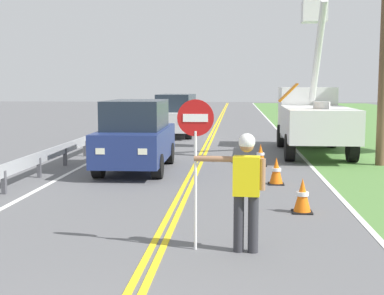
{
  "coord_description": "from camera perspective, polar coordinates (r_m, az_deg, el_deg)",
  "views": [
    {
      "loc": [
        1.22,
        -3.52,
        2.54
      ],
      "look_at": [
        0.27,
        8.07,
        1.2
      ],
      "focal_mm": 50.57,
      "sensor_mm": 36.0,
      "label": 1
    }
  ],
  "objects": [
    {
      "name": "edge_line_right",
      "position": [
        23.77,
        10.38,
        0.34
      ],
      "size": [
        0.12,
        110.0,
        0.01
      ],
      "primitive_type": "cube",
      "color": "silver",
      "rests_on": "ground"
    },
    {
      "name": "traffic_cone_lead",
      "position": [
        11.06,
        11.56,
        -5.05
      ],
      "size": [
        0.4,
        0.4,
        0.7
      ],
      "color": "orange",
      "rests_on": "ground"
    },
    {
      "name": "centerline_yellow_right",
      "position": [
        23.68,
        1.9,
        0.42
      ],
      "size": [
        0.11,
        110.0,
        0.01
      ],
      "primitive_type": "cube",
      "color": "yellow",
      "rests_on": "ground"
    },
    {
      "name": "traffic_cone_tail",
      "position": [
        17.22,
        7.24,
        -0.83
      ],
      "size": [
        0.4,
        0.4,
        0.7
      ],
      "color": "orange",
      "rests_on": "ground"
    },
    {
      "name": "edge_line_left",
      "position": [
        24.14,
        -6.88,
        0.5
      ],
      "size": [
        0.12,
        110.0,
        0.01
      ],
      "primitive_type": "cube",
      "color": "silver",
      "rests_on": "ground"
    },
    {
      "name": "centerline_yellow_left",
      "position": [
        23.69,
        1.47,
        0.43
      ],
      "size": [
        0.11,
        110.0,
        0.01
      ],
      "primitive_type": "cube",
      "color": "yellow",
      "rests_on": "ground"
    },
    {
      "name": "oncoming_suv_nearest",
      "position": [
        16.23,
        -5.89,
        1.31
      ],
      "size": [
        1.97,
        4.63,
        2.1
      ],
      "color": "navy",
      "rests_on": "ground"
    },
    {
      "name": "oncoming_suv_second",
      "position": [
        27.06,
        -1.67,
        3.43
      ],
      "size": [
        2.08,
        4.68,
        2.1
      ],
      "color": "silver",
      "rests_on": "ground"
    },
    {
      "name": "guardrail_left_shoulder",
      "position": [
        20.9,
        -10.38,
        0.92
      ],
      "size": [
        0.1,
        32.0,
        0.71
      ],
      "color": "#9EA0A3",
      "rests_on": "ground"
    },
    {
      "name": "utility_bucket_truck",
      "position": [
        20.97,
        12.56,
        3.36
      ],
      "size": [
        2.76,
        6.84,
        5.69
      ],
      "color": "silver",
      "rests_on": "ground"
    },
    {
      "name": "flagger_worker",
      "position": [
        8.23,
        5.68,
        -3.92
      ],
      "size": [
        1.09,
        0.27,
        1.83
      ],
      "color": "#2D2D33",
      "rests_on": "ground"
    },
    {
      "name": "stop_sign_paddle",
      "position": [
        8.22,
        0.37,
        0.77
      ],
      "size": [
        0.56,
        0.04,
        2.33
      ],
      "color": "silver",
      "rests_on": "ground"
    },
    {
      "name": "traffic_cone_mid",
      "position": [
        14.08,
        8.87,
        -2.51
      ],
      "size": [
        0.4,
        0.4,
        0.7
      ],
      "color": "orange",
      "rests_on": "ground"
    }
  ]
}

